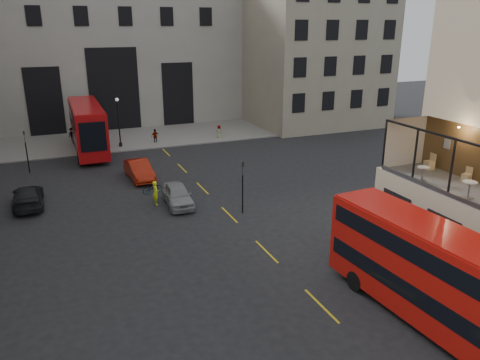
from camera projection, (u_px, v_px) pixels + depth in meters
name	position (u px, v px, depth m)	size (l,w,h in m)	color
ground	(356.00, 297.00, 22.86)	(140.00, 140.00, 0.00)	black
host_frontage	(463.00, 233.00, 24.51)	(3.00, 11.00, 4.50)	tan
cafe_floor	(470.00, 192.00, 23.78)	(3.00, 10.00, 0.10)	slate
gateway	(105.00, 51.00, 60.07)	(35.00, 10.60, 18.00)	#A19D96
building_right	(307.00, 42.00, 61.82)	(16.60, 18.60, 20.00)	gray
pavement_far	(115.00, 139.00, 53.93)	(40.00, 12.00, 0.12)	slate
traffic_light_near	(243.00, 180.00, 32.23)	(0.16, 0.20, 3.80)	black
traffic_light_far	(26.00, 146.00, 41.15)	(0.16, 0.20, 3.80)	black
street_lamp_b	(119.00, 126.00, 49.69)	(0.36, 0.36, 5.33)	black
bus_near	(435.00, 273.00, 20.09)	(3.32, 11.41, 4.50)	#A8110B
bus_far	(87.00, 125.00, 47.84)	(3.00, 12.48, 4.97)	#A60B0D
car_a	(178.00, 195.00, 34.23)	(1.81, 4.50, 1.53)	gray
car_b	(139.00, 170.00, 39.95)	(1.71, 4.91, 1.62)	#9F1B09
car_c	(28.00, 196.00, 34.03)	(2.09, 5.15, 1.49)	black
bicycle	(152.00, 188.00, 36.79)	(0.56, 1.59, 0.84)	gray
cyclist	(156.00, 193.00, 34.28)	(0.66, 0.43, 1.81)	#E4FA1A
pedestrian_b	(72.00, 134.00, 52.84)	(1.02, 0.59, 1.58)	gray
pedestrian_c	(155.00, 136.00, 51.93)	(0.94, 0.39, 1.61)	gray
pedestrian_d	(219.00, 132.00, 54.18)	(0.76, 0.49, 1.55)	gray
cafe_table_mid	(469.00, 187.00, 22.67)	(0.68, 0.68, 0.85)	silver
cafe_table_far	(423.00, 172.00, 25.11)	(0.64, 0.64, 0.80)	beige
cafe_chair_c	(467.00, 177.00, 25.15)	(0.47, 0.47, 0.81)	#DEB680
cafe_chair_d	(429.00, 164.00, 27.27)	(0.49, 0.49, 0.94)	#DDBB7F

